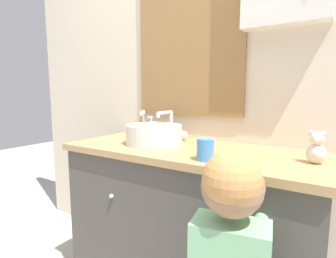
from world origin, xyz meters
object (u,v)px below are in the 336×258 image
at_px(teddy_bear, 316,148).
at_px(drinking_cup, 205,150).
at_px(sink_basin, 155,134).
at_px(soap_dispenser, 151,129).
at_px(toothbrush_holder, 142,129).

relative_size(teddy_bear, drinking_cup, 1.46).
xyz_separation_m(sink_basin, drinking_cup, (0.40, -0.19, -0.01)).
bearing_deg(teddy_bear, soap_dispenser, 169.77).
bearing_deg(drinking_cup, teddy_bear, 25.49).
height_order(sink_basin, teddy_bear, sink_basin).
height_order(toothbrush_holder, soap_dispenser, toothbrush_holder).
height_order(toothbrush_holder, drinking_cup, toothbrush_holder).
bearing_deg(sink_basin, teddy_bear, 0.27).
bearing_deg(drinking_cup, soap_dispenser, 146.58).
distance_m(sink_basin, toothbrush_holder, 0.32).
bearing_deg(teddy_bear, drinking_cup, -154.51).
xyz_separation_m(soap_dispenser, drinking_cup, (0.55, -0.37, -0.01)).
xyz_separation_m(teddy_bear, drinking_cup, (-0.40, -0.19, -0.02)).
height_order(sink_basin, drinking_cup, sink_basin).
height_order(toothbrush_holder, teddy_bear, toothbrush_holder).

